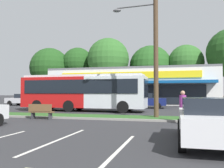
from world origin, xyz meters
TOP-DOWN VIEW (x-y plane):
  - grass_median at (0.00, 14.00)m, footprint 56.00×2.20m
  - curb_lip at (0.00, 12.78)m, footprint 56.00×0.24m
  - parking_stripe_2 at (-0.07, 6.36)m, footprint 0.12×4.80m
  - parking_stripe_3 at (2.35, 5.41)m, footprint 0.12×4.80m
  - storefront_building at (-2.34, 35.53)m, footprint 23.37×12.41m
  - tree_far_left at (-21.01, 43.13)m, footprint 8.01×8.01m
  - tree_left at (-15.42, 44.42)m, footprint 6.28×6.28m
  - tree_mid_left at (-8.54, 42.78)m, footprint 7.94×7.94m
  - tree_mid at (-0.95, 46.69)m, footprint 8.36×8.36m
  - tree_mid_right at (5.72, 46.01)m, footprint 6.63×6.63m
  - utility_pole at (2.59, 14.20)m, footprint 3.03×2.40m
  - city_bus at (-4.16, 19.09)m, footprint 11.38×2.80m
  - bus_stop_bench at (-4.26, 12.18)m, footprint 1.60×0.45m
  - car_1 at (4.97, 7.00)m, footprint 1.90×4.58m
  - car_2 at (0.73, 24.85)m, footprint 4.25×1.93m
  - car_5 at (-15.21, 25.99)m, footprint 4.14×1.93m
  - pedestrian_near_bench at (4.31, 12.07)m, footprint 0.36×0.36m

SIDE VIEW (x-z plane):
  - parking_stripe_2 at x=-0.07m, z-range 0.00..0.01m
  - parking_stripe_3 at x=2.35m, z-range 0.00..0.01m
  - grass_median at x=0.00m, z-range 0.00..0.12m
  - curb_lip at x=0.00m, z-range 0.00..0.12m
  - bus_stop_bench at x=-4.26m, z-range 0.03..0.98m
  - car_5 at x=-15.21m, z-range 0.01..1.51m
  - car_1 at x=4.97m, z-range 0.02..1.53m
  - car_2 at x=0.73m, z-range 0.01..1.61m
  - pedestrian_near_bench at x=4.31m, z-range 0.00..1.78m
  - city_bus at x=-4.16m, z-range 0.14..3.39m
  - storefront_building at x=-2.34m, z-range 0.00..5.14m
  - utility_pole at x=2.59m, z-range 0.35..10.59m
  - tree_far_left at x=-21.01m, z-range 1.35..12.07m
  - tree_mid at x=-0.95m, z-range 1.27..12.17m
  - tree_mid_right at x=5.72m, z-range 1.97..12.59m
  - tree_left at x=-15.42m, z-range 2.22..12.99m
  - tree_mid_left at x=-8.54m, z-range 2.00..13.97m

